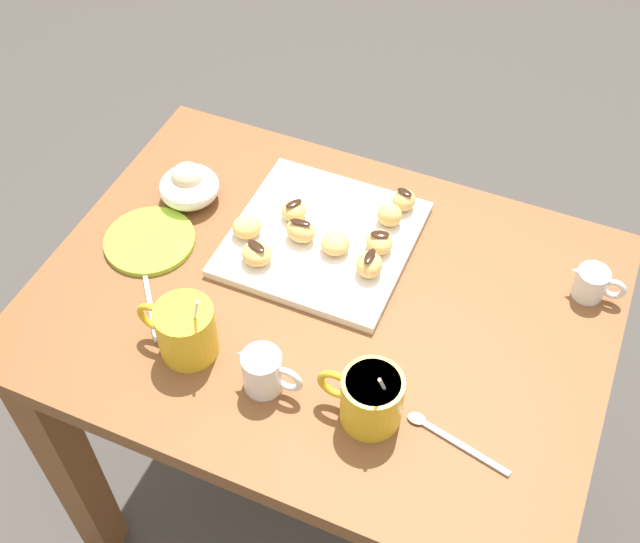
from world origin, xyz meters
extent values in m
plane|color=#423D38|center=(0.00, 0.00, 0.00)|extent=(8.00, 8.00, 0.00)
cube|color=brown|center=(0.00, 0.00, 0.73)|extent=(0.93, 0.69, 0.04)
cube|color=brown|center=(-0.41, -0.29, 0.36)|extent=(0.07, 0.07, 0.71)
cube|color=brown|center=(0.41, -0.29, 0.36)|extent=(0.07, 0.07, 0.71)
cube|color=brown|center=(0.41, 0.29, 0.36)|extent=(0.07, 0.07, 0.71)
cube|color=silver|center=(0.05, -0.11, 0.75)|extent=(0.30, 0.30, 0.02)
cylinder|color=gold|center=(-0.15, 0.18, 0.79)|extent=(0.09, 0.09, 0.09)
torus|color=gold|center=(-0.09, 0.18, 0.80)|extent=(0.06, 0.01, 0.06)
cylinder|color=black|center=(-0.15, 0.18, 0.83)|extent=(0.08, 0.08, 0.01)
cylinder|color=silver|center=(-0.17, 0.18, 0.83)|extent=(0.01, 0.05, 0.12)
cylinder|color=gold|center=(0.15, 0.18, 0.79)|extent=(0.09, 0.09, 0.09)
torus|color=gold|center=(0.21, 0.18, 0.80)|extent=(0.06, 0.01, 0.06)
cylinder|color=black|center=(0.15, 0.18, 0.83)|extent=(0.08, 0.08, 0.01)
cylinder|color=silver|center=(0.13, 0.18, 0.83)|extent=(0.04, 0.02, 0.12)
cylinder|color=silver|center=(0.02, 0.19, 0.78)|extent=(0.06, 0.06, 0.07)
cone|color=silver|center=(0.04, 0.19, 0.81)|extent=(0.02, 0.02, 0.02)
torus|color=silver|center=(-0.02, 0.19, 0.79)|extent=(0.05, 0.01, 0.05)
cylinder|color=white|center=(0.02, 0.19, 0.81)|extent=(0.05, 0.05, 0.01)
ellipsoid|color=silver|center=(0.31, -0.12, 0.78)|extent=(0.11, 0.11, 0.06)
sphere|color=beige|center=(0.31, -0.12, 0.80)|extent=(0.06, 0.06, 0.06)
ellipsoid|color=green|center=(0.32, -0.12, 0.82)|extent=(0.02, 0.03, 0.01)
cylinder|color=silver|center=(-0.40, -0.18, 0.77)|extent=(0.05, 0.05, 0.05)
cone|color=silver|center=(-0.37, -0.18, 0.79)|extent=(0.02, 0.02, 0.02)
torus|color=silver|center=(-0.43, -0.18, 0.78)|extent=(0.04, 0.01, 0.04)
cylinder|color=black|center=(-0.40, -0.18, 0.80)|extent=(0.04, 0.04, 0.01)
cylinder|color=#9EC633|center=(0.32, 0.01, 0.75)|extent=(0.16, 0.16, 0.01)
cube|color=silver|center=(0.25, 0.13, 0.75)|extent=(0.10, 0.12, 0.00)
ellipsoid|color=silver|center=(0.30, 0.07, 0.75)|extent=(0.03, 0.02, 0.01)
cube|color=silver|center=(-0.29, 0.17, 0.75)|extent=(0.15, 0.04, 0.00)
ellipsoid|color=silver|center=(-0.21, 0.16, 0.75)|extent=(0.03, 0.02, 0.01)
ellipsoid|color=#E5B260|center=(0.17, -0.07, 0.78)|extent=(0.07, 0.07, 0.04)
ellipsoid|color=#E5B260|center=(0.02, -0.09, 0.78)|extent=(0.06, 0.06, 0.03)
ellipsoid|color=#E5B260|center=(-0.06, -0.23, 0.78)|extent=(0.04, 0.05, 0.04)
ellipsoid|color=black|center=(-0.06, -0.23, 0.80)|extent=(0.03, 0.02, 0.00)
ellipsoid|color=#E5B260|center=(0.08, -0.09, 0.78)|extent=(0.06, 0.05, 0.04)
ellipsoid|color=black|center=(0.08, -0.09, 0.80)|extent=(0.04, 0.02, 0.00)
ellipsoid|color=#E5B260|center=(-0.05, -0.07, 0.78)|extent=(0.06, 0.06, 0.04)
ellipsoid|color=black|center=(-0.05, -0.07, 0.80)|extent=(0.02, 0.04, 0.00)
ellipsoid|color=#E5B260|center=(-0.05, -0.19, 0.78)|extent=(0.05, 0.05, 0.04)
ellipsoid|color=#E5B260|center=(-0.05, -0.12, 0.78)|extent=(0.07, 0.07, 0.04)
ellipsoid|color=black|center=(-0.05, -0.12, 0.80)|extent=(0.04, 0.03, 0.00)
ellipsoid|color=#E5B260|center=(0.13, -0.02, 0.78)|extent=(0.06, 0.06, 0.04)
ellipsoid|color=black|center=(0.13, -0.02, 0.80)|extent=(0.04, 0.03, 0.00)
ellipsoid|color=#E5B260|center=(0.11, -0.14, 0.78)|extent=(0.06, 0.06, 0.03)
ellipsoid|color=black|center=(0.11, -0.14, 0.80)|extent=(0.03, 0.03, 0.00)
camera|label=1|loc=(-0.32, 0.75, 1.77)|focal=44.91mm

